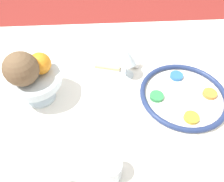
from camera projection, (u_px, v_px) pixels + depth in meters
ground_plane at (118, 167)px, 1.48m from camera, size 8.00×8.00×0.00m
dining_table at (120, 139)px, 1.18m from camera, size 1.56×1.02×0.78m
seder_plate at (183, 95)px, 0.86m from camera, size 0.34×0.34×0.03m
wine_glass at (127, 58)px, 0.88m from camera, size 0.08×0.08×0.13m
fruit_stand at (36, 82)px, 0.80m from camera, size 0.19×0.19×0.12m
orange_fruit at (40, 63)px, 0.77m from camera, size 0.08×0.08×0.08m
coconut at (21, 69)px, 0.72m from camera, size 0.12×0.12×0.12m
bread_plate at (109, 62)px, 1.00m from camera, size 0.16×0.16×0.02m
napkin_roll at (118, 59)px, 0.99m from camera, size 0.19×0.12×0.04m
cup_near at (111, 170)px, 0.64m from camera, size 0.07×0.07×0.08m
fork_left at (217, 166)px, 0.68m from camera, size 0.05×0.16×0.01m
fork_right at (208, 167)px, 0.68m from camera, size 0.04×0.16×0.01m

